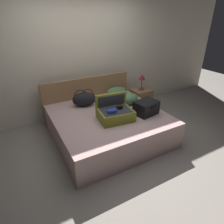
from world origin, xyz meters
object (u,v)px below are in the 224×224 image
object	(u,v)px
nightstand	(141,100)
hard_case_large	(115,113)
bed	(108,125)
pillow_center_head	(130,99)
table_lamp	(142,79)
hard_case_medium	(146,108)
pillow_near_headboard	(117,91)
duffel_bag	(84,99)

from	to	relation	value
nightstand	hard_case_large	bearing A→B (deg)	-143.87
bed	pillow_center_head	xyz separation A→B (m)	(0.58, 0.18, 0.35)
nightstand	table_lamp	bearing A→B (deg)	0.00
bed	hard_case_medium	bearing A→B (deg)	-28.09
hard_case_medium	pillow_near_headboard	distance (m)	1.05
hard_case_medium	nightstand	xyz separation A→B (m)	(0.64, 1.00, -0.35)
duffel_bag	nightstand	size ratio (longest dim) A/B	0.98
hard_case_medium	pillow_near_headboard	bearing A→B (deg)	79.89
bed	pillow_near_headboard	size ratio (longest dim) A/B	4.08
hard_case_medium	nightstand	size ratio (longest dim) A/B	0.87
duffel_bag	table_lamp	size ratio (longest dim) A/B	1.44
bed	nightstand	distance (m)	1.41
hard_case_medium	duffel_bag	xyz separation A→B (m)	(-0.84, 0.85, 0.03)
pillow_near_headboard	table_lamp	bearing A→B (deg)	-4.33
bed	duffel_bag	world-z (taller)	duffel_bag
pillow_near_headboard	pillow_center_head	world-z (taller)	pillow_center_head
hard_case_medium	nightstand	world-z (taller)	hard_case_medium
pillow_center_head	nightstand	distance (m)	0.89
pillow_near_headboard	table_lamp	size ratio (longest dim) A/B	1.34
table_lamp	bed	bearing A→B (deg)	-151.37
bed	hard_case_large	bearing A→B (deg)	-86.58
hard_case_large	pillow_center_head	size ratio (longest dim) A/B	1.61
pillow_center_head	table_lamp	distance (m)	0.84
bed	pillow_near_headboard	distance (m)	1.00
bed	nightstand	xyz separation A→B (m)	(1.24, 0.68, 0.02)
hard_case_large	table_lamp	distance (m)	1.53
bed	hard_case_large	distance (m)	0.43
nightstand	hard_case_medium	bearing A→B (deg)	-122.83
nightstand	bed	bearing A→B (deg)	-151.37
nightstand	table_lamp	size ratio (longest dim) A/B	1.47
pillow_near_headboard	pillow_center_head	size ratio (longest dim) A/B	1.24
bed	hard_case_large	world-z (taller)	hard_case_large
hard_case_large	nightstand	xyz separation A→B (m)	(1.23, 0.90, -0.35)
bed	table_lamp	size ratio (longest dim) A/B	5.45
bed	duffel_bag	distance (m)	0.70
hard_case_medium	table_lamp	world-z (taller)	table_lamp
bed	pillow_center_head	world-z (taller)	pillow_center_head
hard_case_large	duffel_bag	bearing A→B (deg)	115.83
duffel_bag	table_lamp	world-z (taller)	table_lamp
duffel_bag	pillow_near_headboard	bearing A→B (deg)	13.33
nightstand	duffel_bag	bearing A→B (deg)	-174.21
pillow_center_head	nightstand	xyz separation A→B (m)	(0.66, 0.49, -0.34)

